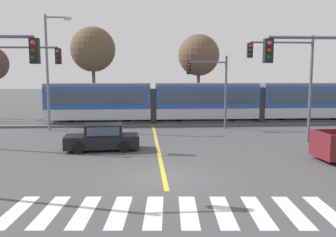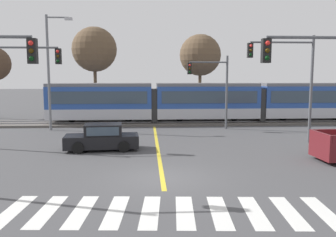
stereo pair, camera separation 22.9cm
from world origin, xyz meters
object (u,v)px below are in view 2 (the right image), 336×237
traffic_light_mid_right (291,72)px  street_lamp_west (51,66)px  bare_tree_west (94,50)px  traffic_light_far_right (213,82)px  traffic_light_near_right (323,82)px  bare_tree_east (200,55)px  traffic_light_mid_left (14,77)px  sedan_crossing (102,138)px  light_rail_tram (207,101)px

traffic_light_mid_right → street_lamp_west: 17.65m
bare_tree_west → traffic_light_far_right: bearing=-35.9°
traffic_light_mid_right → street_lamp_west: (-16.47, 6.32, 0.53)m
traffic_light_mid_right → traffic_light_near_right: size_ratio=1.10×
traffic_light_near_right → bare_tree_east: size_ratio=0.73×
traffic_light_mid_left → sedan_crossing: bearing=-7.9°
traffic_light_mid_right → bare_tree_east: size_ratio=0.80×
light_rail_tram → sedan_crossing: (-8.01, -11.02, -1.35)m
bare_tree_west → bare_tree_east: bearing=5.1°
bare_tree_west → traffic_light_near_right: bearing=-62.2°
street_lamp_west → light_rail_tram: bearing=14.1°
traffic_light_near_right → street_lamp_west: 20.67m
traffic_light_near_right → bare_tree_east: (-1.23, 23.24, 2.25)m
traffic_light_far_right → bare_tree_west: 13.10m
sedan_crossing → bare_tree_west: size_ratio=0.48×
light_rail_tram → sedan_crossing: light_rail_tram is taller
traffic_light_far_right → bare_tree_east: bearing=88.7°
street_lamp_west → bare_tree_east: 15.33m
light_rail_tram → street_lamp_west: street_lamp_west is taller
street_lamp_west → bare_tree_west: bare_tree_west is taller
light_rail_tram → bare_tree_east: 6.55m
light_rail_tram → bare_tree_east: (0.08, 4.97, 4.27)m
light_rail_tram → traffic_light_mid_left: size_ratio=4.42×
traffic_light_far_right → traffic_light_mid_left: size_ratio=0.92×
light_rail_tram → bare_tree_east: bare_tree_east is taller
traffic_light_mid_right → traffic_light_far_right: size_ratio=1.16×
sedan_crossing → bare_tree_west: bare_tree_west is taller
traffic_light_mid_left → traffic_light_far_right: bearing=27.9°
traffic_light_near_right → traffic_light_mid_left: size_ratio=0.97×
traffic_light_mid_right → bare_tree_west: (-14.10, 13.57, 2.30)m
sedan_crossing → traffic_light_mid_right: size_ratio=0.64×
light_rail_tram → traffic_light_mid_left: traffic_light_mid_left is taller
light_rail_tram → street_lamp_west: 13.55m
bare_tree_west → street_lamp_west: bearing=-108.1°
traffic_light_mid_left → bare_tree_west: size_ratio=0.70×
traffic_light_near_right → bare_tree_west: (-11.76, 22.30, 2.72)m
traffic_light_mid_right → traffic_light_near_right: traffic_light_mid_right is taller
sedan_crossing → traffic_light_near_right: (9.32, -7.25, 3.37)m
traffic_light_mid_right → traffic_light_near_right: (-2.34, -8.74, -0.42)m
sedan_crossing → traffic_light_near_right: traffic_light_near_right is taller
traffic_light_far_right → bare_tree_west: bearing=144.1°
light_rail_tram → bare_tree_east: size_ratio=3.31×
traffic_light_far_right → traffic_light_mid_left: (-12.98, -6.87, 0.41)m
light_rail_tram → bare_tree_east: bearing=89.1°
traffic_light_far_right → bare_tree_west: bare_tree_west is taller
traffic_light_mid_left → traffic_light_mid_right: bearing=2.7°
bare_tree_west → sedan_crossing: bearing=-80.8°
traffic_light_near_right → traffic_light_mid_left: bearing=151.1°
traffic_light_near_right → bare_tree_west: size_ratio=0.69×
traffic_light_near_right → traffic_light_mid_left: 16.46m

